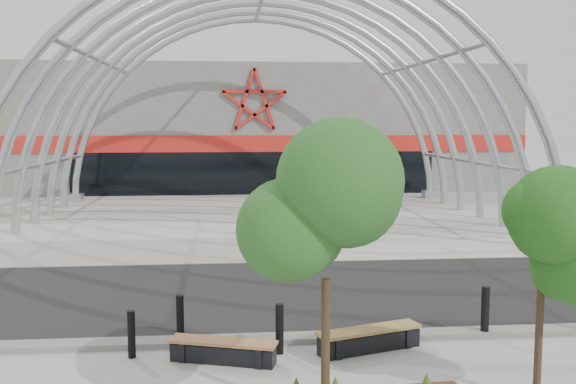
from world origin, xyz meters
TOP-DOWN VIEW (x-y plane):
  - ground at (0.00, 0.00)m, footprint 140.00×140.00m
  - road at (0.00, 3.50)m, footprint 140.00×7.00m
  - forecourt at (0.00, 15.50)m, footprint 60.00×17.00m
  - kerb at (0.00, -0.25)m, footprint 60.00×0.50m
  - arena_building at (0.00, 33.45)m, footprint 34.00×15.24m
  - vault_canopy at (0.00, 15.50)m, footprint 20.80×15.80m
  - street_tree_0 at (-0.14, -3.64)m, footprint 1.85×1.85m
  - street_tree_1 at (3.36, -3.36)m, footprint 1.54×1.54m
  - bench_0 at (-1.70, -1.27)m, footprint 2.06×1.03m
  - bench_1 at (1.15, -0.92)m, footprint 2.19×1.12m
  - bollard_0 at (-2.58, -0.04)m, footprint 0.15×0.15m
  - bollard_1 at (-3.44, -0.87)m, footprint 0.15×0.15m
  - bollard_2 at (-0.62, -0.92)m, footprint 0.16×0.16m
  - bollard_3 at (3.73, -0.32)m, footprint 0.17×0.17m

SIDE VIEW (x-z plane):
  - ground at x=0.00m, z-range 0.00..0.00m
  - road at x=0.00m, z-range 0.00..0.02m
  - vault_canopy at x=0.00m, z-range -10.16..10.20m
  - forecourt at x=0.00m, z-range 0.00..0.04m
  - kerb at x=0.00m, z-range 0.00..0.12m
  - bench_0 at x=-1.70m, z-range -0.01..0.42m
  - bench_1 at x=1.15m, z-range -0.01..0.44m
  - bollard_1 at x=-3.44m, z-range 0.00..0.91m
  - bollard_0 at x=-2.58m, z-range 0.00..0.97m
  - bollard_2 at x=-0.62m, z-range 0.00..0.98m
  - bollard_3 at x=3.73m, z-range 0.00..1.06m
  - street_tree_1 at x=3.36m, z-range 0.79..4.44m
  - street_tree_0 at x=-0.14m, z-range 0.92..5.13m
  - arena_building at x=0.00m, z-range -0.01..7.99m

